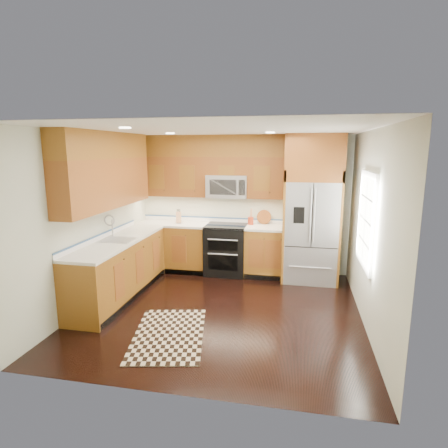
% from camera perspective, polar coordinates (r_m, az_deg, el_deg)
% --- Properties ---
extents(ground, '(4.00, 4.00, 0.00)m').
position_cam_1_polar(ground, '(5.69, -0.46, -12.97)').
color(ground, black).
rests_on(ground, ground).
extents(wall_back, '(4.00, 0.02, 2.60)m').
position_cam_1_polar(wall_back, '(7.23, 2.80, 3.03)').
color(wall_back, beige).
rests_on(wall_back, ground).
extents(wall_left, '(0.02, 4.00, 2.60)m').
position_cam_1_polar(wall_left, '(6.02, -19.45, 0.72)').
color(wall_left, beige).
rests_on(wall_left, ground).
extents(wall_right, '(0.02, 4.00, 2.60)m').
position_cam_1_polar(wall_right, '(5.26, 21.37, -0.87)').
color(wall_right, beige).
rests_on(wall_right, ground).
extents(window, '(0.04, 1.10, 1.30)m').
position_cam_1_polar(window, '(5.43, 20.86, 0.61)').
color(window, white).
rests_on(window, ground).
extents(base_cabinets, '(2.85, 3.00, 0.90)m').
position_cam_1_polar(base_cabinets, '(6.67, -9.29, -5.29)').
color(base_cabinets, brown).
rests_on(base_cabinets, ground).
extents(countertop, '(2.86, 3.01, 0.04)m').
position_cam_1_polar(countertop, '(6.61, -7.92, -1.19)').
color(countertop, silver).
rests_on(countertop, base_cabinets).
extents(upper_cabinets, '(2.85, 3.00, 1.15)m').
position_cam_1_polar(upper_cabinets, '(6.56, -8.48, 8.44)').
color(upper_cabinets, brown).
rests_on(upper_cabinets, ground).
extents(range, '(0.76, 0.67, 0.95)m').
position_cam_1_polar(range, '(7.12, 0.33, -3.92)').
color(range, black).
rests_on(range, ground).
extents(microwave, '(0.76, 0.40, 0.42)m').
position_cam_1_polar(microwave, '(7.03, 0.55, 5.77)').
color(microwave, '#B2B2B7').
rests_on(microwave, ground).
extents(refrigerator, '(0.98, 0.75, 2.60)m').
position_cam_1_polar(refrigerator, '(6.79, 13.24, 2.23)').
color(refrigerator, '#B2B2B7').
rests_on(refrigerator, ground).
extents(sink_faucet, '(0.54, 0.44, 0.37)m').
position_cam_1_polar(sink_faucet, '(6.15, -16.06, -1.79)').
color(sink_faucet, '#B2B2B7').
rests_on(sink_faucet, countertop).
extents(rug, '(1.15, 1.60, 0.01)m').
position_cam_1_polar(rug, '(5.06, -8.39, -16.27)').
color(rug, black).
rests_on(rug, ground).
extents(knife_block, '(0.13, 0.16, 0.27)m').
position_cam_1_polar(knife_block, '(7.29, -6.93, 1.05)').
color(knife_block, tan).
rests_on(knife_block, countertop).
extents(utensil_crock, '(0.13, 0.13, 0.30)m').
position_cam_1_polar(utensil_crock, '(7.08, 4.09, 0.74)').
color(utensil_crock, '#9C2C13').
rests_on(utensil_crock, countertop).
extents(cutting_board, '(0.28, 0.28, 0.02)m').
position_cam_1_polar(cutting_board, '(7.18, 6.09, 0.08)').
color(cutting_board, brown).
rests_on(cutting_board, countertop).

